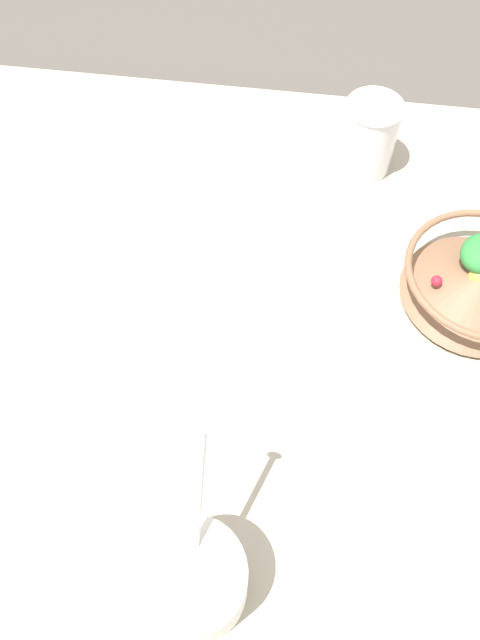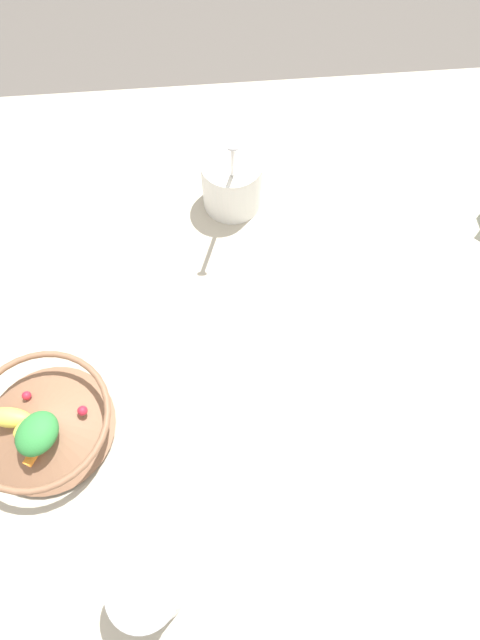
% 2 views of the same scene
% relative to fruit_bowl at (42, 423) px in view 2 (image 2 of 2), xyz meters
% --- Properties ---
extents(ground_plane, '(6.00, 6.00, 0.00)m').
position_rel_fruit_bowl_xyz_m(ground_plane, '(0.19, -0.41, -0.09)').
color(ground_plane, '#4C4742').
extents(countertop, '(1.17, 1.17, 0.05)m').
position_rel_fruit_bowl_xyz_m(countertop, '(0.19, -0.41, -0.06)').
color(countertop, '#B2A893').
rests_on(countertop, ground_plane).
extents(fruit_bowl, '(0.21, 0.21, 0.09)m').
position_rel_fruit_bowl_xyz_m(fruit_bowl, '(0.00, 0.00, 0.00)').
color(fruit_bowl, brown).
rests_on(fruit_bowl, countertop).
extents(yogurt_tub, '(0.16, 0.11, 0.24)m').
position_rel_fruit_bowl_xyz_m(yogurt_tub, '(0.43, -0.32, 0.02)').
color(yogurt_tub, white).
rests_on(yogurt_tub, countertop).
extents(drinking_cup, '(0.09, 0.09, 0.12)m').
position_rel_fruit_bowl_xyz_m(drinking_cup, '(-0.23, -0.16, 0.02)').
color(drinking_cup, white).
rests_on(drinking_cup, countertop).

